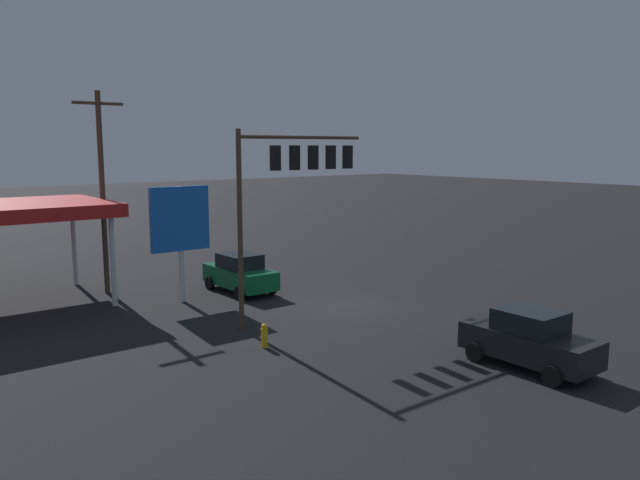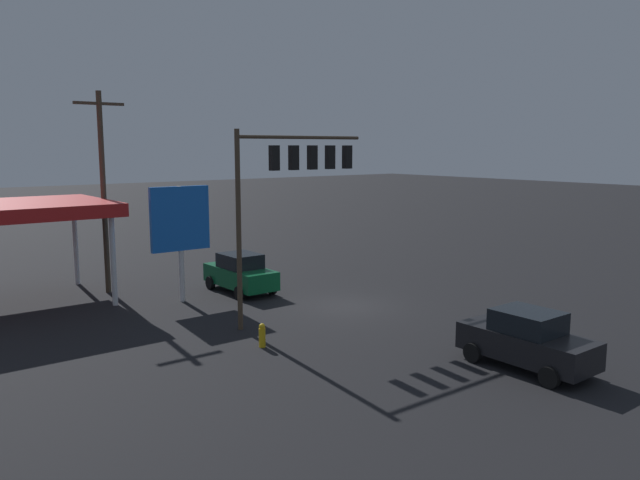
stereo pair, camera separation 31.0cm
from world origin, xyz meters
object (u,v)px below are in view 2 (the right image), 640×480
fire_hydrant (262,335)px  price_sign (180,222)px  sedan_waiting (240,273)px  traffic_signal_assembly (291,175)px  utility_pole (103,188)px  sedan_far (527,340)px

fire_hydrant → price_sign: bearing=-94.8°
sedan_waiting → fire_hydrant: (3.81, 8.03, -0.51)m
traffic_signal_assembly → price_sign: 6.45m
utility_pole → sedan_waiting: 7.81m
sedan_far → fire_hydrant: size_ratio=5.01×
utility_pole → sedan_waiting: utility_pole is taller
traffic_signal_assembly → sedan_far: size_ratio=1.78×
utility_pole → sedan_far: bearing=110.6°
sedan_waiting → price_sign: bearing=-90.2°
utility_pole → sedan_far: utility_pole is taller
traffic_signal_assembly → sedan_waiting: traffic_signal_assembly is taller
traffic_signal_assembly → sedan_far: (-2.67, 9.54, -5.06)m
fire_hydrant → utility_pole: bearing=-83.0°
price_sign → sedan_waiting: bearing=-179.7°
price_sign → sedan_waiting: (-3.14, -0.02, -2.79)m
fire_hydrant → sedan_far: bearing=128.7°
sedan_far → sedan_waiting: 15.23m
sedan_far → sedan_waiting: (1.86, -15.12, 0.00)m
sedan_waiting → utility_pole: bearing=-127.0°
traffic_signal_assembly → sedan_far: 11.12m
utility_pole → sedan_waiting: (-5.27, 3.90, -4.24)m
utility_pole → sedan_far: (-7.14, 19.02, -4.24)m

